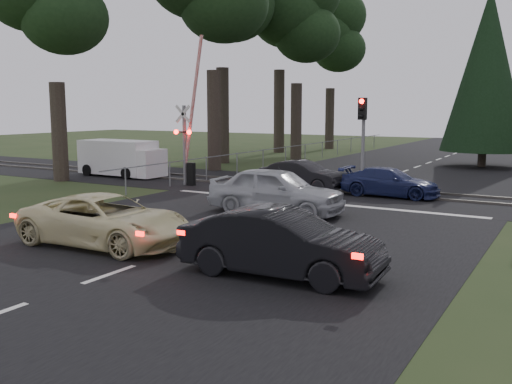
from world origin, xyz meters
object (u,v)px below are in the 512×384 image
Objects in this scene: cream_coupe at (106,220)px; blue_sedan at (390,182)px; traffic_signal_center at (362,129)px; dark_car_far at (303,175)px; silver_car at (276,191)px; crossing_signal at (188,143)px; dark_hatchback at (281,244)px; white_van at (123,158)px.

cream_coupe reaches higher than blue_sedan.
traffic_signal_center is 1.04× the size of dark_car_far.
silver_car is at bearing 159.02° from blue_sedan.
silver_car reaches higher than cream_coupe.
dark_car_far is at bearing -2.69° from cream_coupe.
crossing_signal is 1.41× the size of cream_coupe.
dark_hatchback reaches higher than blue_sedan.
crossing_signal is at bearing 109.77° from dark_car_far.
dark_car_far is 0.79× the size of white_van.
silver_car is at bearing -18.45° from cream_coupe.
dark_car_far is (-4.01, -0.03, 0.05)m from blue_sedan.
cream_coupe is (5.23, -10.79, -1.37)m from crossing_signal.
cream_coupe is 5.43m from dark_hatchback.
traffic_signal_center reaches higher than silver_car.
cream_coupe is 12.22m from dark_car_far.
dark_car_far is (-2.95, 0.54, -2.15)m from traffic_signal_center.
crossing_signal is 8.36m from traffic_signal_center.
crossing_signal is at bearing -11.06° from white_van.
dark_hatchback is at bearing -78.68° from traffic_signal_center.
cream_coupe is 1.09× the size of dark_hatchback.
traffic_signal_center is 0.82× the size of white_van.
traffic_signal_center reaches higher than dark_hatchback.
traffic_signal_center reaches higher than cream_coupe.
blue_sedan is at bearing 28.48° from traffic_signal_center.
traffic_signal_center is 0.91× the size of dark_hatchback.
white_van is at bearing 39.00° from cream_coupe.
silver_car is (-3.58, 6.55, 0.08)m from dark_hatchback.
white_van is at bearing 96.06° from dark_car_far.
cream_coupe is 1.25× the size of dark_car_far.
traffic_signal_center is at bearing 8.20° from dark_hatchback.
dark_hatchback is at bearing -152.09° from dark_car_far.
silver_car is at bearing 25.54° from dark_hatchback.
dark_car_far is (-1.75, 5.87, -0.17)m from silver_car.
crossing_signal reaches higher than cream_coupe.
dark_car_far is 10.60m from white_van.
silver_car reaches higher than blue_sedan.
dark_car_far reaches higher than blue_sedan.
cream_coupe is at bearing -104.62° from traffic_signal_center.
crossing_signal reaches higher than dark_hatchback.
dark_car_far is at bearing 14.54° from silver_car.
crossing_signal is 1.70× the size of traffic_signal_center.
dark_hatchback reaches higher than cream_coupe.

